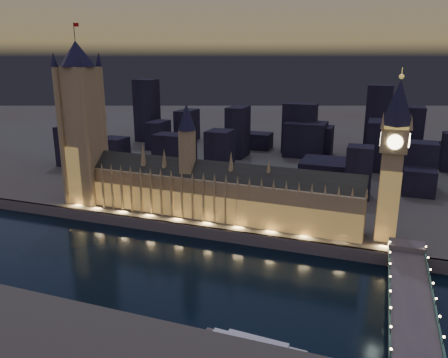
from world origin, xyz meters
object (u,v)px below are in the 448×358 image
(palace_of_westminster, at_px, (213,191))
(westminster_bridge, at_px, (409,297))
(victoria_tower, at_px, (82,117))
(river_boat, at_px, (256,347))
(elizabeth_tower, at_px, (394,148))

(palace_of_westminster, distance_m, westminster_bridge, 142.76)
(victoria_tower, relative_size, westminster_bridge, 1.16)
(palace_of_westminster, xyz_separation_m, river_boat, (65.36, -119.75, -24.81))
(victoria_tower, bearing_deg, river_boat, -35.21)
(victoria_tower, distance_m, westminster_bridge, 248.34)
(palace_of_westminster, relative_size, victoria_tower, 1.54)
(victoria_tower, height_order, elizabeth_tower, victoria_tower)
(palace_of_westminster, bearing_deg, elizabeth_tower, 0.09)
(river_boat, bearing_deg, victoria_tower, 144.79)
(victoria_tower, bearing_deg, elizabeth_tower, -0.00)
(westminster_bridge, bearing_deg, elizabeth_tower, 100.34)
(river_boat, bearing_deg, westminster_bridge, 42.28)
(palace_of_westminster, xyz_separation_m, victoria_tower, (-104.56, 0.18, 46.96))
(elizabeth_tower, bearing_deg, victoria_tower, 180.00)
(westminster_bridge, bearing_deg, victoria_tower, 164.13)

